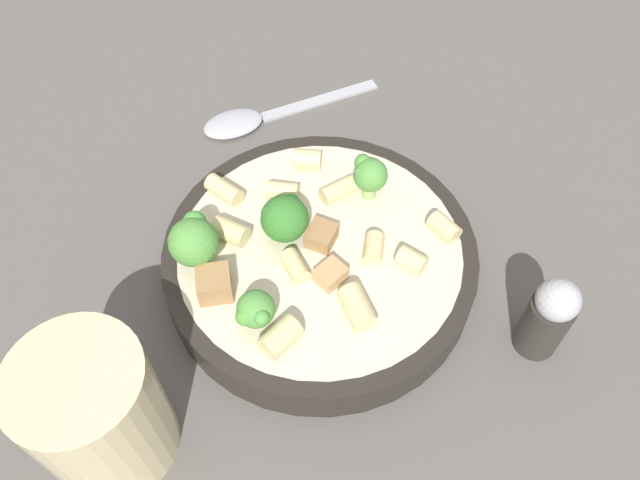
% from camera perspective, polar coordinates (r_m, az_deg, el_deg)
% --- Properties ---
extents(ground_plane, '(2.00, 2.00, 0.00)m').
position_cam_1_polar(ground_plane, '(0.48, -0.00, -2.92)').
color(ground_plane, '#5B5651').
extents(pasta_bowl, '(0.23, 0.23, 0.03)m').
position_cam_1_polar(pasta_bowl, '(0.47, -0.00, -1.66)').
color(pasta_bowl, '#28231E').
rests_on(pasta_bowl, ground_plane).
extents(broccoli_floret_0, '(0.03, 0.03, 0.04)m').
position_cam_1_polar(broccoli_floret_0, '(0.47, 4.51, 6.00)').
color(broccoli_floret_0, '#9EC175').
rests_on(broccoli_floret_0, pasta_bowl).
extents(broccoli_floret_1, '(0.03, 0.03, 0.03)m').
position_cam_1_polar(broccoli_floret_1, '(0.41, -5.96, -6.42)').
color(broccoli_floret_1, '#9EC175').
rests_on(broccoli_floret_1, pasta_bowl).
extents(broccoli_floret_2, '(0.04, 0.04, 0.04)m').
position_cam_1_polar(broccoli_floret_2, '(0.44, -11.49, 0.16)').
color(broccoli_floret_2, '#84AD60').
rests_on(broccoli_floret_2, pasta_bowl).
extents(broccoli_floret_3, '(0.04, 0.04, 0.04)m').
position_cam_1_polar(broccoli_floret_3, '(0.45, -3.28, 2.04)').
color(broccoli_floret_3, '#93B766').
rests_on(broccoli_floret_3, pasta_bowl).
extents(rigatoni_0, '(0.03, 0.03, 0.01)m').
position_cam_1_polar(rigatoni_0, '(0.49, -8.76, 4.56)').
color(rigatoni_0, beige).
rests_on(rigatoni_0, pasta_bowl).
extents(rigatoni_1, '(0.02, 0.03, 0.01)m').
position_cam_1_polar(rigatoni_1, '(0.44, -2.33, -2.38)').
color(rigatoni_1, beige).
rests_on(rigatoni_1, pasta_bowl).
extents(rigatoni_2, '(0.03, 0.02, 0.02)m').
position_cam_1_polar(rigatoni_2, '(0.46, -8.29, 0.54)').
color(rigatoni_2, beige).
rests_on(rigatoni_2, pasta_bowl).
extents(rigatoni_3, '(0.02, 0.02, 0.01)m').
position_cam_1_polar(rigatoni_3, '(0.48, -3.46, 4.51)').
color(rigatoni_3, beige).
rests_on(rigatoni_3, pasta_bowl).
extents(rigatoni_4, '(0.03, 0.03, 0.01)m').
position_cam_1_polar(rigatoni_4, '(0.48, 1.71, 4.63)').
color(rigatoni_4, beige).
rests_on(rigatoni_4, pasta_bowl).
extents(rigatoni_5, '(0.02, 0.02, 0.01)m').
position_cam_1_polar(rigatoni_5, '(0.45, 8.38, -1.83)').
color(rigatoni_5, beige).
rests_on(rigatoni_5, pasta_bowl).
extents(rigatoni_6, '(0.03, 0.03, 0.02)m').
position_cam_1_polar(rigatoni_6, '(0.42, 3.44, -6.18)').
color(rigatoni_6, beige).
rests_on(rigatoni_6, pasta_bowl).
extents(rigatoni_7, '(0.02, 0.02, 0.02)m').
position_cam_1_polar(rigatoni_7, '(0.50, -1.19, 7.40)').
color(rigatoni_7, beige).
rests_on(rigatoni_7, pasta_bowl).
extents(rigatoni_8, '(0.03, 0.03, 0.01)m').
position_cam_1_polar(rigatoni_8, '(0.47, 11.29, 1.15)').
color(rigatoni_8, beige).
rests_on(rigatoni_8, pasta_bowl).
extents(rigatoni_9, '(0.01, 0.02, 0.01)m').
position_cam_1_polar(rigatoni_9, '(0.45, 4.94, -0.72)').
color(rigatoni_9, beige).
rests_on(rigatoni_9, pasta_bowl).
extents(rigatoni_10, '(0.03, 0.03, 0.02)m').
position_cam_1_polar(rigatoni_10, '(0.41, -3.65, -8.85)').
color(rigatoni_10, beige).
rests_on(rigatoni_10, pasta_bowl).
extents(chicken_chunk_0, '(0.02, 0.03, 0.01)m').
position_cam_1_polar(chicken_chunk_0, '(0.46, 0.41, 0.37)').
color(chicken_chunk_0, '#A87A4C').
rests_on(chicken_chunk_0, pasta_bowl).
extents(chicken_chunk_1, '(0.03, 0.03, 0.01)m').
position_cam_1_polar(chicken_chunk_1, '(0.44, 0.98, -3.17)').
color(chicken_chunk_1, tan).
rests_on(chicken_chunk_1, pasta_bowl).
extents(chicken_chunk_2, '(0.03, 0.03, 0.02)m').
position_cam_1_polar(chicken_chunk_2, '(0.44, -9.64, -3.99)').
color(chicken_chunk_2, '#A87A4C').
rests_on(chicken_chunk_2, pasta_bowl).
extents(drinking_glass, '(0.08, 0.08, 0.10)m').
position_cam_1_polar(drinking_glass, '(0.41, -19.42, -14.98)').
color(drinking_glass, beige).
rests_on(drinking_glass, ground_plane).
extents(pepper_shaker, '(0.03, 0.03, 0.07)m').
position_cam_1_polar(pepper_shaker, '(0.45, 20.13, -6.61)').
color(pepper_shaker, '#332D28').
rests_on(pepper_shaker, ground_plane).
extents(spoon, '(0.16, 0.11, 0.01)m').
position_cam_1_polar(spoon, '(0.59, -5.83, 11.10)').
color(spoon, '#B2B2B7').
rests_on(spoon, ground_plane).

